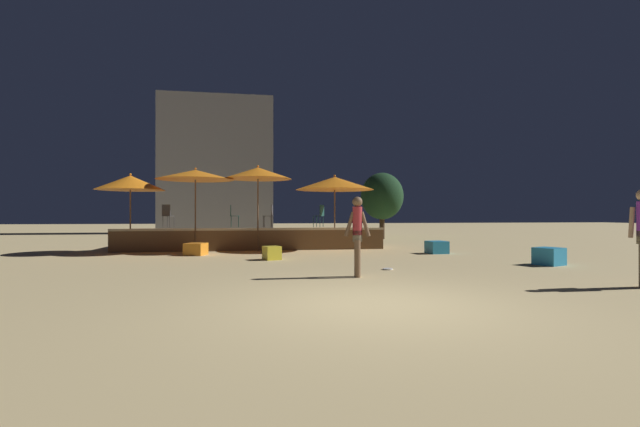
% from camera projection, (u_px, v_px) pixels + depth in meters
% --- Properties ---
extents(ground_plane, '(120.00, 120.00, 0.00)m').
position_uv_depth(ground_plane, '(376.00, 304.00, 6.31)').
color(ground_plane, tan).
extents(wooden_deck, '(10.02, 3.08, 0.83)m').
position_uv_depth(wooden_deck, '(252.00, 238.00, 17.26)').
color(wooden_deck, brown).
rests_on(wooden_deck, ground).
extents(patio_umbrella_0, '(2.77, 2.77, 3.03)m').
position_uv_depth(patio_umbrella_0, '(195.00, 175.00, 15.41)').
color(patio_umbrella_0, brown).
rests_on(patio_umbrella_0, ground).
extents(patio_umbrella_1, '(2.99, 2.99, 2.86)m').
position_uv_depth(patio_umbrella_1, '(335.00, 183.00, 16.33)').
color(patio_umbrella_1, brown).
rests_on(patio_umbrella_1, ground).
extents(patio_umbrella_2, '(2.35, 2.35, 2.80)m').
position_uv_depth(patio_umbrella_2, '(130.00, 183.00, 15.10)').
color(patio_umbrella_2, brown).
rests_on(patio_umbrella_2, ground).
extents(patio_umbrella_3, '(2.47, 2.47, 3.14)m').
position_uv_depth(patio_umbrella_3, '(258.00, 173.00, 15.62)').
color(patio_umbrella_3, brown).
rests_on(patio_umbrella_3, ground).
extents(cube_seat_0, '(0.66, 0.66, 0.42)m').
position_uv_depth(cube_seat_0, '(437.00, 247.00, 14.64)').
color(cube_seat_0, '#2D9EDB').
rests_on(cube_seat_0, ground).
extents(cube_seat_1, '(0.57, 0.57, 0.40)m').
position_uv_depth(cube_seat_1, '(272.00, 253.00, 12.60)').
color(cube_seat_1, yellow).
rests_on(cube_seat_1, ground).
extents(cube_seat_2, '(0.79, 0.79, 0.46)m').
position_uv_depth(cube_seat_2, '(549.00, 256.00, 11.27)').
color(cube_seat_2, '#2D9EDB').
rests_on(cube_seat_2, ground).
extents(cube_seat_3, '(0.77, 0.77, 0.40)m').
position_uv_depth(cube_seat_3, '(196.00, 249.00, 14.03)').
color(cube_seat_3, orange).
rests_on(cube_seat_3, ground).
extents(person_1, '(0.56, 0.29, 1.71)m').
position_uv_depth(person_1, '(357.00, 233.00, 9.11)').
color(person_1, brown).
rests_on(person_1, ground).
extents(bistro_chair_0, '(0.45, 0.45, 0.90)m').
position_uv_depth(bistro_chair_0, '(167.00, 214.00, 16.67)').
color(bistro_chair_0, '#47474C').
rests_on(bistro_chair_0, wooden_deck).
extents(bistro_chair_1, '(0.41, 0.41, 0.90)m').
position_uv_depth(bistro_chair_1, '(270.00, 214.00, 16.91)').
color(bistro_chair_1, '#47474C').
rests_on(bistro_chair_1, wooden_deck).
extents(bistro_chair_2, '(0.40, 0.40, 0.90)m').
position_uv_depth(bistro_chair_2, '(233.00, 214.00, 17.53)').
color(bistro_chair_2, '#1E4C47').
rests_on(bistro_chair_2, wooden_deck).
extents(bistro_chair_3, '(0.48, 0.48, 0.90)m').
position_uv_depth(bistro_chair_3, '(320.00, 214.00, 17.53)').
color(bistro_chair_3, '#1E4C47').
rests_on(bistro_chair_3, wooden_deck).
extents(frisbee_disc, '(0.24, 0.24, 0.03)m').
position_uv_depth(frisbee_disc, '(388.00, 269.00, 10.31)').
color(frisbee_disc, white).
rests_on(frisbee_disc, ground).
extents(background_tree_0, '(2.33, 2.33, 3.64)m').
position_uv_depth(background_tree_0, '(382.00, 196.00, 23.43)').
color(background_tree_0, '#3D2B1C').
rests_on(background_tree_0, ground).
extents(background_tree_1, '(2.46, 2.46, 3.81)m').
position_uv_depth(background_tree_1, '(382.00, 197.00, 26.73)').
color(background_tree_1, '#3D2B1C').
rests_on(background_tree_1, ground).
extents(distant_building, '(8.10, 3.17, 9.96)m').
position_uv_depth(distant_building, '(217.00, 166.00, 31.71)').
color(distant_building, gray).
rests_on(distant_building, ground).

